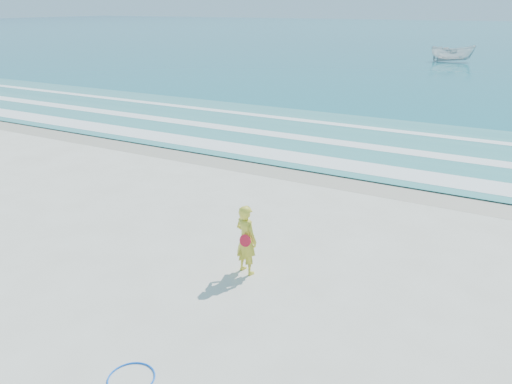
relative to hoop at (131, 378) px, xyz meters
The scene contains 10 objects.
ground 2.42m from the hoop, 120.97° to the left, with size 400.00×400.00×0.00m, color silver.
wet_sand 11.14m from the hoop, 96.41° to the left, with size 400.00×2.40×0.00m, color #B2A893.
ocean 107.08m from the hoop, 90.67° to the left, with size 400.00×190.00×0.04m, color #19727F.
shallow 16.12m from the hoop, 94.43° to the left, with size 400.00×10.00×0.01m, color #59B7AD.
foam_near 12.44m from the hoop, 95.74° to the left, with size 400.00×1.40×0.01m, color white.
foam_mid 15.32m from the hoop, 94.66° to the left, with size 400.00×0.90×0.01m, color white.
foam_far 18.61m from the hoop, 93.83° to the left, with size 400.00×0.60×0.01m, color white.
hoop is the anchor object (origin of this frame).
boat 51.97m from the hoop, 93.40° to the left, with size 1.63×4.34×1.68m, color silver.
woman 3.93m from the hoop, 91.39° to the left, with size 0.67×0.54×1.60m.
Camera 1 is at (6.08, -6.71, 5.61)m, focal length 35.00 mm.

